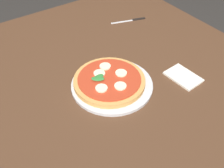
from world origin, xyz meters
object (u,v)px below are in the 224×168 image
(pizza, at_px, (109,80))
(dining_table, at_px, (114,90))
(serving_tray, at_px, (112,85))
(napkin, at_px, (183,77))
(knife, at_px, (133,20))

(pizza, bearing_deg, dining_table, 129.03)
(serving_tray, relative_size, napkin, 2.32)
(serving_tray, xyz_separation_m, napkin, (0.12, 0.25, -0.00))
(dining_table, height_order, knife, knife)
(serving_tray, xyz_separation_m, pizza, (-0.01, -0.01, 0.02))
(pizza, bearing_deg, napkin, 63.82)
(dining_table, xyz_separation_m, napkin, (0.17, 0.21, 0.09))
(pizza, distance_m, napkin, 0.29)
(serving_tray, bearing_deg, napkin, 65.11)
(dining_table, relative_size, knife, 7.42)
(napkin, xyz_separation_m, knife, (-0.46, 0.11, -0.00))
(dining_table, bearing_deg, pizza, -50.97)
(napkin, bearing_deg, dining_table, -129.22)
(pizza, distance_m, knife, 0.49)
(dining_table, bearing_deg, napkin, 50.78)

